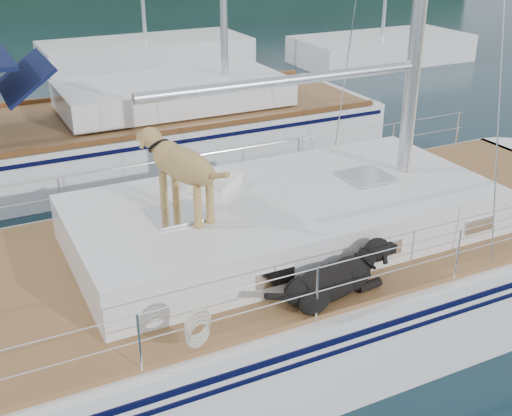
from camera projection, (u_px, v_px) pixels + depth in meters
ground at (228, 333)px, 8.28m from camera, size 120.00×120.00×0.00m
main_sailboat at (234, 287)px, 8.03m from camera, size 12.00×3.83×14.01m
neighbor_sailboat at (128, 136)px, 13.68m from camera, size 11.00×3.50×13.30m
bg_boat_center at (146, 54)px, 22.74m from camera, size 7.20×3.00×11.65m
bg_boat_east at (381, 49)px, 23.54m from camera, size 6.40×3.00×11.65m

